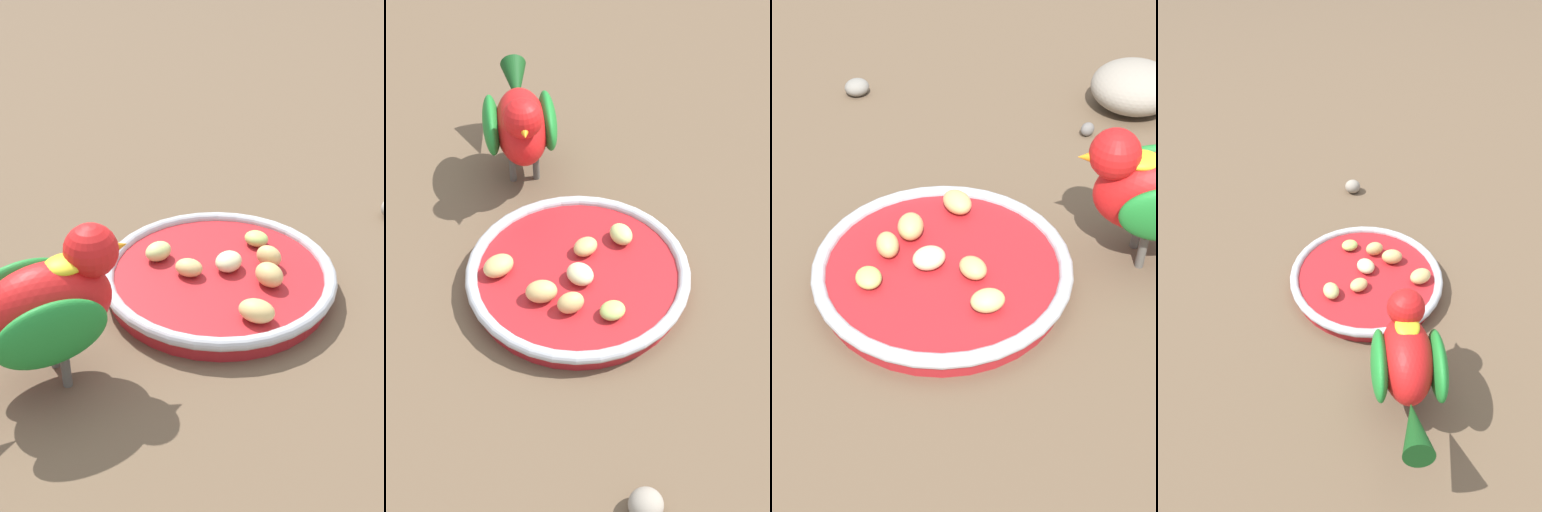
% 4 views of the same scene
% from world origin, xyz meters
% --- Properties ---
extents(ground_plane, '(4.00, 4.00, 0.00)m').
position_xyz_m(ground_plane, '(0.00, 0.00, 0.00)').
color(ground_plane, brown).
extents(feeding_bowl, '(0.22, 0.22, 0.03)m').
position_xyz_m(feeding_bowl, '(-0.03, -0.00, 0.01)').
color(feeding_bowl, '#AD1E23').
rests_on(feeding_bowl, ground_plane).
extents(apple_piece_0, '(0.03, 0.03, 0.02)m').
position_xyz_m(apple_piece_0, '(-0.05, 0.01, 0.03)').
color(apple_piece_0, tan).
rests_on(apple_piece_0, feeding_bowl).
extents(apple_piece_1, '(0.03, 0.03, 0.02)m').
position_xyz_m(apple_piece_1, '(-0.06, 0.05, 0.03)').
color(apple_piece_1, '#C6D17A').
rests_on(apple_piece_1, feeding_bowl).
extents(apple_piece_2, '(0.04, 0.03, 0.02)m').
position_xyz_m(apple_piece_2, '(-0.02, 0.00, 0.03)').
color(apple_piece_2, beige).
rests_on(apple_piece_2, feeding_bowl).
extents(apple_piece_3, '(0.04, 0.04, 0.02)m').
position_xyz_m(apple_piece_3, '(-0.04, -0.08, 0.03)').
color(apple_piece_3, tan).
rests_on(apple_piece_3, feeding_bowl).
extents(apple_piece_4, '(0.02, 0.03, 0.02)m').
position_xyz_m(apple_piece_4, '(0.02, -0.02, 0.03)').
color(apple_piece_4, tan).
rests_on(apple_piece_4, feeding_bowl).
extents(apple_piece_5, '(0.03, 0.03, 0.01)m').
position_xyz_m(apple_piece_5, '(0.03, 0.02, 0.03)').
color(apple_piece_5, '#B2CC66').
rests_on(apple_piece_5, feeding_bowl).
extents(apple_piece_6, '(0.02, 0.03, 0.02)m').
position_xyz_m(apple_piece_6, '(-0.00, -0.04, 0.03)').
color(apple_piece_6, tan).
rests_on(apple_piece_6, feeding_bowl).
extents(rock_large, '(0.11, 0.11, 0.06)m').
position_xyz_m(rock_large, '(-0.25, -0.29, 0.03)').
color(rock_large, gray).
rests_on(rock_large, ground_plane).
extents(pebble_1, '(0.04, 0.04, 0.02)m').
position_xyz_m(pebble_1, '(0.08, -0.33, 0.01)').
color(pebble_1, gray).
rests_on(pebble_1, ground_plane).
extents(pebble_2, '(0.02, 0.02, 0.02)m').
position_xyz_m(pebble_2, '(-0.19, -0.23, 0.01)').
color(pebble_2, slate).
rests_on(pebble_2, ground_plane).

